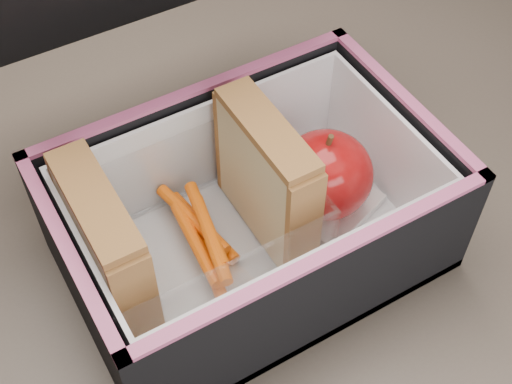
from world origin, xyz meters
TOP-DOWN VIEW (x-y plane):
  - kitchen_table at (0.00, 0.00)m, footprint 1.20×0.80m
  - lunch_bag at (0.03, 0.04)m, footprint 0.28×0.30m
  - plastic_tub at (-0.01, 0.04)m, footprint 0.18×0.13m
  - sandwich_left at (-0.08, 0.04)m, footprint 0.03×0.10m
  - sandwich_right at (0.05, 0.04)m, footprint 0.03×0.10m
  - carrot_sticks at (-0.00, 0.05)m, footprint 0.04×0.12m
  - paper_napkin at (0.11, 0.04)m, footprint 0.09×0.09m
  - red_apple at (0.10, 0.04)m, footprint 0.08×0.08m

SIDE VIEW (x-z plane):
  - kitchen_table at x=0.00m, z-range 0.28..1.03m
  - paper_napkin at x=0.11m, z-range 0.76..0.77m
  - carrot_sticks at x=0.00m, z-range 0.77..0.80m
  - plastic_tub at x=-0.01m, z-range 0.76..0.84m
  - red_apple at x=0.10m, z-range 0.77..0.85m
  - lunch_bag at x=0.03m, z-range 0.68..0.94m
  - sandwich_right at x=0.05m, z-range 0.77..0.88m
  - sandwich_left at x=-0.08m, z-range 0.77..0.88m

